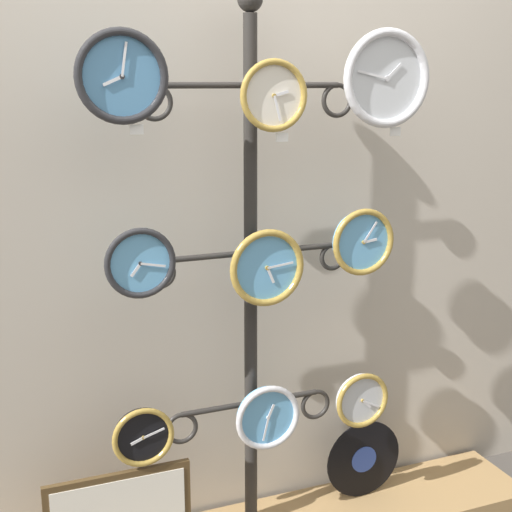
{
  "coord_description": "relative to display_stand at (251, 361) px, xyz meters",
  "views": [
    {
      "loc": [
        -0.83,
        -1.76,
        1.64
      ],
      "look_at": [
        0.0,
        0.36,
        1.08
      ],
      "focal_mm": 50.0,
      "sensor_mm": 36.0,
      "label": 1
    }
  ],
  "objects": [
    {
      "name": "clock_top_center",
      "position": [
        0.04,
        -0.09,
        0.91
      ],
      "size": [
        0.22,
        0.04,
        0.22
      ],
      "color": "silver"
    },
    {
      "name": "vinyl_record",
      "position": [
        0.47,
        -0.01,
        -0.47
      ],
      "size": [
        0.31,
        0.01,
        0.31
      ],
      "color": "black",
      "rests_on": "low_shelf"
    },
    {
      "name": "price_tag_mid",
      "position": [
        0.07,
        -0.1,
        0.78
      ],
      "size": [
        0.04,
        0.0,
        0.03
      ],
      "color": "white"
    },
    {
      "name": "clock_middle_left",
      "position": [
        -0.39,
        -0.09,
        0.41
      ],
      "size": [
        0.22,
        0.04,
        0.22
      ],
      "color": "#60A8DB"
    },
    {
      "name": "clock_bottom_right",
      "position": [
        0.4,
        -0.08,
        -0.18
      ],
      "size": [
        0.21,
        0.04,
        0.21
      ],
      "color": "silver"
    },
    {
      "name": "display_stand",
      "position": [
        0.0,
        0.0,
        0.0
      ],
      "size": [
        0.74,
        0.41,
        1.93
      ],
      "color": "#282623",
      "rests_on": "ground_plane"
    },
    {
      "name": "clock_bottom_left",
      "position": [
        -0.41,
        -0.09,
        -0.16
      ],
      "size": [
        0.2,
        0.04,
        0.2
      ],
      "color": "black"
    },
    {
      "name": "shop_wall",
      "position": [
        -0.0,
        0.16,
        0.71
      ],
      "size": [
        4.4,
        0.04,
        2.8
      ],
      "color": "#BCB2A3",
      "rests_on": "ground_plane"
    },
    {
      "name": "clock_middle_center",
      "position": [
        0.03,
        -0.08,
        0.35
      ],
      "size": [
        0.26,
        0.04,
        0.26
      ],
      "color": "#60A8DB"
    },
    {
      "name": "clock_top_right",
      "position": [
        0.43,
        -0.12,
        0.96
      ],
      "size": [
        0.32,
        0.04,
        0.32
      ],
      "color": "silver"
    },
    {
      "name": "clock_top_left",
      "position": [
        -0.43,
        -0.1,
        0.96
      ],
      "size": [
        0.27,
        0.04,
        0.27
      ],
      "color": "#4C84B2"
    },
    {
      "name": "clock_middle_right",
      "position": [
        0.39,
        -0.08,
        0.41
      ],
      "size": [
        0.24,
        0.04,
        0.24
      ],
      "color": "#60A8DB"
    },
    {
      "name": "price_tag_lower",
      "position": [
        0.47,
        -0.12,
        0.79
      ],
      "size": [
        0.04,
        0.0,
        0.03
      ],
      "color": "white"
    },
    {
      "name": "clock_bottom_center",
      "position": [
        0.03,
        -0.08,
        -0.18
      ],
      "size": [
        0.24,
        0.04,
        0.24
      ],
      "color": "#60A8DB"
    },
    {
      "name": "price_tag_upper",
      "position": [
        -0.39,
        -0.11,
        0.81
      ],
      "size": [
        0.04,
        0.0,
        0.03
      ],
      "color": "white"
    }
  ]
}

